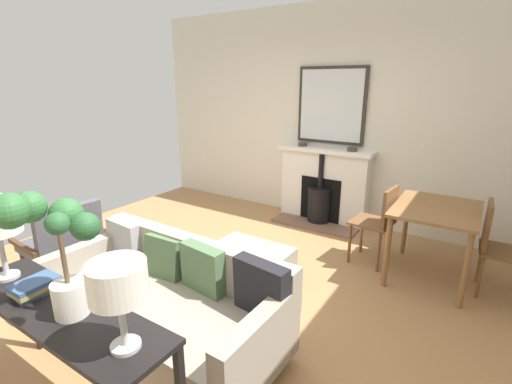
{
  "coord_description": "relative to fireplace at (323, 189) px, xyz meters",
  "views": [
    {
      "loc": [
        2.25,
        1.98,
        1.9
      ],
      "look_at": [
        -0.67,
        0.08,
        0.83
      ],
      "focal_mm": 25.32,
      "sensor_mm": 36.0,
      "label": 1
    }
  ],
  "objects": [
    {
      "name": "sofa",
      "position": [
        2.95,
        0.02,
        -0.13
      ],
      "size": [
        0.88,
        1.88,
        0.79
      ],
      "color": "#B2B2B7",
      "rests_on": "ground"
    },
    {
      "name": "mantel_bowl_near",
      "position": [
        -0.03,
        -0.35,
        0.59
      ],
      "size": [
        0.13,
        0.13,
        0.05
      ],
      "color": "#47382D",
      "rests_on": "fireplace"
    },
    {
      "name": "dining_table",
      "position": [
        0.87,
        1.52,
        0.17
      ],
      "size": [
        0.94,
        0.75,
        0.75
      ],
      "color": "olive",
      "rests_on": "ground"
    },
    {
      "name": "ottoman",
      "position": [
        1.97,
        0.08,
        -0.24
      ],
      "size": [
        0.59,
        0.76,
        0.36
      ],
      "color": "#B2B2B7",
      "rests_on": "ground"
    },
    {
      "name": "mirror_over_mantel",
      "position": [
        -0.12,
        0.0,
        1.13
      ],
      "size": [
        0.04,
        0.93,
        1.0
      ],
      "color": "#2D2823"
    },
    {
      "name": "book_stack",
      "position": [
        3.71,
        -0.23,
        0.3
      ],
      "size": [
        0.25,
        0.17,
        0.08
      ],
      "color": "#38517F",
      "rests_on": "console_table"
    },
    {
      "name": "console_table",
      "position": [
        3.71,
        0.01,
        0.17
      ],
      "size": [
        0.39,
        1.52,
        0.72
      ],
      "color": "black",
      "rests_on": "ground"
    },
    {
      "name": "fireplace",
      "position": [
        0.0,
        0.0,
        0.0
      ],
      "size": [
        0.59,
        1.3,
        1.03
      ],
      "color": "brown",
      "rests_on": "ground"
    },
    {
      "name": "potted_plant",
      "position": [
        3.72,
        0.11,
        0.7
      ],
      "size": [
        0.45,
        0.44,
        0.72
      ],
      "color": "silver",
      "rests_on": "console_table"
    },
    {
      "name": "dining_chair_near_fireplace",
      "position": [
        0.88,
        1.01,
        0.06
      ],
      "size": [
        0.44,
        0.44,
        0.87
      ],
      "color": "brown",
      "rests_on": "ground"
    },
    {
      "name": "ground_plane",
      "position": [
        2.29,
        -0.14,
        -0.47
      ],
      "size": [
        5.01,
        5.47,
        0.01
      ],
      "primitive_type": "cube",
      "color": "#A87A4C"
    },
    {
      "name": "wall_left",
      "position": [
        -0.21,
        -0.14,
        0.98
      ],
      "size": [
        0.12,
        5.47,
        2.89
      ],
      "primitive_type": "cube",
      "color": "silver",
      "rests_on": "ground"
    },
    {
      "name": "dining_chair_by_back_wall",
      "position": [
        0.88,
        2.03,
        0.05
      ],
      "size": [
        0.41,
        0.41,
        0.88
      ],
      "color": "brown",
      "rests_on": "ground"
    },
    {
      "name": "armchair_accent",
      "position": [
        2.9,
        -1.42,
        0.0
      ],
      "size": [
        0.71,
        0.62,
        0.83
      ],
      "color": "#4C3321",
      "rests_on": "ground"
    },
    {
      "name": "mantel_bowl_far",
      "position": [
        -0.03,
        0.36,
        0.59
      ],
      "size": [
        0.13,
        0.13,
        0.04
      ],
      "color": "#47382D",
      "rests_on": "fireplace"
    },
    {
      "name": "table_lamp_far_end",
      "position": [
        3.71,
        0.58,
        0.59
      ],
      "size": [
        0.26,
        0.26,
        0.43
      ],
      "color": "#B2B2B7",
      "rests_on": "console_table"
    }
  ]
}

